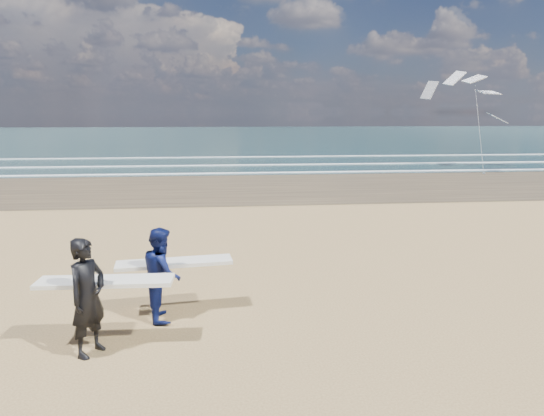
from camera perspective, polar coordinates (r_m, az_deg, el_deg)
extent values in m
cube|color=#1B393B|center=(81.80, 7.40, 8.45)|extent=(220.00, 100.00, 0.02)
cube|color=white|center=(35.79, 25.50, 4.07)|extent=(220.00, 0.50, 0.05)
cube|color=white|center=(39.85, 22.03, 4.97)|extent=(220.00, 0.50, 0.05)
cube|color=white|center=(45.68, 18.26, 5.92)|extent=(220.00, 0.50, 0.05)
imported|color=black|center=(8.29, -20.87, -9.76)|extent=(0.74, 0.83, 1.92)
cube|color=white|center=(8.51, -19.01, -8.16)|extent=(2.22, 0.60, 0.07)
imported|color=#0E174F|center=(9.30, -12.81, -7.53)|extent=(0.80, 0.96, 1.75)
cube|color=white|center=(9.58, -11.39, -6.31)|extent=(2.25, 0.77, 0.07)
cube|color=slate|center=(33.39, 23.65, 3.79)|extent=(0.12, 0.12, 0.10)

